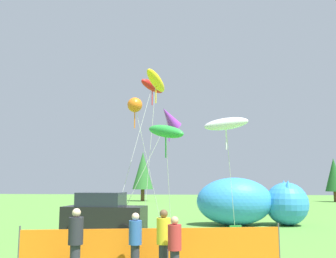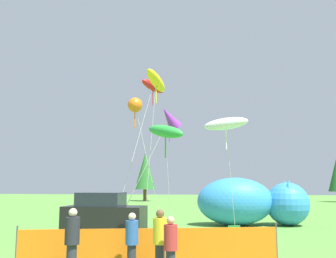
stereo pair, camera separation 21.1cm
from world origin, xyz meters
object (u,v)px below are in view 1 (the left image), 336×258
object	(u,v)px
kite_purple_delta	(169,118)
kite_green_fish	(166,132)
parked_car	(104,214)
kite_yellow_hero	(156,81)
spectator_in_grey_shirt	(175,246)
kite_white_ghost	(226,124)
folding_chair	(237,236)
kite_orange_flower	(135,105)
spectator_in_red_shirt	(164,239)
inflatable_cat	(249,203)
spectator_in_blue_shirt	(135,240)
kite_red_lizard	(152,87)
spectator_in_black_shirt	(76,240)

from	to	relation	value
kite_purple_delta	kite_green_fish	world-z (taller)	kite_purple_delta
parked_car	kite_yellow_hero	size ratio (longest dim) A/B	0.44
spectator_in_grey_shirt	kite_white_ghost	bearing A→B (deg)	78.80
folding_chair	kite_green_fish	xyz separation A→B (m)	(-3.09, 3.82, 4.41)
kite_green_fish	kite_orange_flower	world-z (taller)	kite_orange_flower
spectator_in_red_shirt	spectator_in_grey_shirt	xyz separation A→B (m)	(0.35, -0.49, -0.07)
inflatable_cat	folding_chair	bearing A→B (deg)	-104.50
spectator_in_blue_shirt	kite_orange_flower	size ratio (longest dim) A/B	0.23
inflatable_cat	kite_red_lizard	bearing A→B (deg)	159.64
spectator_in_black_shirt	kite_red_lizard	bearing A→B (deg)	90.70
folding_chair	kite_orange_flower	world-z (taller)	kite_orange_flower
kite_red_lizard	kite_green_fish	bearing A→B (deg)	-75.00
kite_red_lizard	kite_orange_flower	bearing A→B (deg)	-93.90
folding_chair	kite_white_ghost	world-z (taller)	kite_white_ghost
spectator_in_blue_shirt	kite_white_ghost	xyz separation A→B (m)	(2.95, 8.35, 4.50)
spectator_in_blue_shirt	kite_orange_flower	xyz separation A→B (m)	(-1.96, 9.40, 5.80)
parked_car	kite_red_lizard	size ratio (longest dim) A/B	0.42
folding_chair	kite_yellow_hero	world-z (taller)	kite_yellow_hero
inflatable_cat	kite_purple_delta	distance (m)	6.95
kite_white_ghost	kite_orange_flower	bearing A→B (deg)	167.90
folding_chair	kite_red_lizard	world-z (taller)	kite_red_lizard
parked_car	kite_orange_flower	bearing A→B (deg)	66.10
folding_chair	spectator_in_red_shirt	size ratio (longest dim) A/B	0.52
kite_green_fish	folding_chair	bearing A→B (deg)	-51.08
spectator_in_red_shirt	folding_chair	bearing A→B (deg)	59.88
inflatable_cat	spectator_in_red_shirt	xyz separation A→B (m)	(-3.55, -12.25, -0.31)
kite_purple_delta	kite_white_ghost	world-z (taller)	kite_purple_delta
inflatable_cat	kite_red_lizard	world-z (taller)	kite_red_lizard
kite_yellow_hero	kite_white_ghost	bearing A→B (deg)	-23.90
folding_chair	spectator_in_grey_shirt	world-z (taller)	spectator_in_grey_shirt
kite_orange_flower	kite_green_fish	bearing A→B (deg)	-44.07
parked_car	kite_purple_delta	bearing A→B (deg)	39.40
kite_green_fish	kite_yellow_hero	xyz separation A→B (m)	(-0.86, 2.52, 3.26)
spectator_in_blue_shirt	spectator_in_grey_shirt	bearing A→B (deg)	-29.51
spectator_in_black_shirt	kite_yellow_hero	size ratio (longest dim) A/B	0.20
kite_red_lizard	kite_white_ghost	bearing A→B (deg)	-49.02
spectator_in_black_shirt	kite_red_lizard	xyz separation A→B (m)	(-0.17, 14.27, 7.87)
inflatable_cat	kite_yellow_hero	xyz separation A→B (m)	(-5.25, -2.03, 6.95)
parked_car	inflatable_cat	distance (m)	8.75
folding_chair	kite_white_ghost	bearing A→B (deg)	159.47
parked_car	kite_orange_flower	distance (m)	6.16
parked_car	kite_purple_delta	xyz separation A→B (m)	(2.93, 2.16, 4.98)
kite_purple_delta	kite_green_fish	distance (m)	2.24
folding_chair	kite_green_fish	distance (m)	6.60
kite_orange_flower	inflatable_cat	bearing A→B (deg)	22.94
kite_red_lizard	spectator_in_grey_shirt	bearing A→B (deg)	-78.80
parked_car	spectator_in_grey_shirt	xyz separation A→B (m)	(4.16, -8.01, -0.10)
kite_white_ghost	kite_orange_flower	distance (m)	5.19
inflatable_cat	kite_yellow_hero	bearing A→B (deg)	-164.50
spectator_in_red_shirt	spectator_in_black_shirt	world-z (taller)	spectator_in_black_shirt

